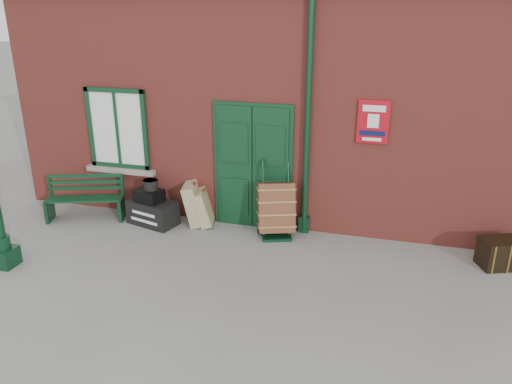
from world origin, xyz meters
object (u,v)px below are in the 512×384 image
(dark_trunk, at_px, (501,253))
(houdini_trunk, at_px, (153,212))
(bench, at_px, (85,197))
(porter_trolley, at_px, (276,208))

(dark_trunk, bearing_deg, houdini_trunk, 157.91)
(bench, height_order, houdini_trunk, bench)
(bench, bearing_deg, dark_trunk, -17.88)
(bench, height_order, dark_trunk, bench)
(porter_trolley, bearing_deg, houdini_trunk, 164.96)
(bench, xyz_separation_m, houdini_trunk, (1.33, 0.10, -0.21))
(houdini_trunk, bearing_deg, bench, -160.07)
(porter_trolley, bearing_deg, dark_trunk, -22.56)
(bench, relative_size, dark_trunk, 2.30)
(houdini_trunk, relative_size, dark_trunk, 1.40)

